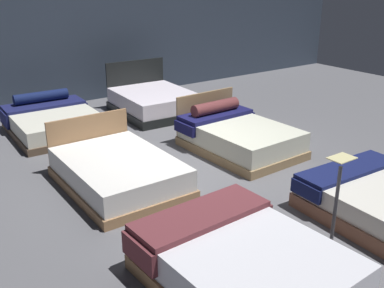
{
  "coord_description": "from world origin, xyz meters",
  "views": [
    {
      "loc": [
        -3.82,
        -5.56,
        3.01
      ],
      "look_at": [
        0.19,
        0.12,
        0.35
      ],
      "focal_mm": 41.98,
      "sensor_mm": 36.0,
      "label": 1
    }
  ],
  "objects_px": {
    "bed_0": "(242,265)",
    "bed_5": "(154,102)",
    "bed_3": "(237,136)",
    "bed_2": "(118,172)",
    "bed_4": "(54,121)",
    "price_sign": "(334,217)"
  },
  "relations": [
    {
      "from": "bed_3",
      "to": "bed_5",
      "type": "xyz_separation_m",
      "value": [
        -0.05,
        2.83,
        -0.01
      ]
    },
    {
      "from": "bed_4",
      "to": "price_sign",
      "type": "relative_size",
      "value": 1.74
    },
    {
      "from": "bed_2",
      "to": "bed_4",
      "type": "height_order",
      "value": "bed_2"
    },
    {
      "from": "bed_3",
      "to": "bed_5",
      "type": "height_order",
      "value": "bed_5"
    },
    {
      "from": "bed_0",
      "to": "bed_5",
      "type": "height_order",
      "value": "bed_5"
    },
    {
      "from": "bed_0",
      "to": "bed_5",
      "type": "distance_m",
      "value": 6.2
    },
    {
      "from": "bed_4",
      "to": "price_sign",
      "type": "distance_m",
      "value": 6.03
    },
    {
      "from": "bed_3",
      "to": "price_sign",
      "type": "bearing_deg",
      "value": -113.44
    },
    {
      "from": "bed_2",
      "to": "bed_3",
      "type": "height_order",
      "value": "bed_3"
    },
    {
      "from": "bed_0",
      "to": "bed_3",
      "type": "height_order",
      "value": "bed_3"
    },
    {
      "from": "bed_0",
      "to": "bed_5",
      "type": "xyz_separation_m",
      "value": [
        2.37,
        5.73,
        0.01
      ]
    },
    {
      "from": "bed_4",
      "to": "bed_2",
      "type": "bearing_deg",
      "value": -89.44
    },
    {
      "from": "bed_2",
      "to": "bed_5",
      "type": "distance_m",
      "value": 3.75
    },
    {
      "from": "bed_3",
      "to": "bed_4",
      "type": "xyz_separation_m",
      "value": [
        -2.36,
        2.86,
        -0.04
      ]
    },
    {
      "from": "bed_0",
      "to": "price_sign",
      "type": "bearing_deg",
      "value": -9.13
    },
    {
      "from": "bed_0",
      "to": "bed_4",
      "type": "bearing_deg",
      "value": 87.01
    },
    {
      "from": "bed_2",
      "to": "price_sign",
      "type": "bearing_deg",
      "value": -67.97
    },
    {
      "from": "bed_0",
      "to": "bed_5",
      "type": "relative_size",
      "value": 1.06
    },
    {
      "from": "bed_2",
      "to": "bed_3",
      "type": "relative_size",
      "value": 1.01
    },
    {
      "from": "bed_3",
      "to": "bed_5",
      "type": "distance_m",
      "value": 2.83
    },
    {
      "from": "bed_5",
      "to": "bed_0",
      "type": "bearing_deg",
      "value": -109.75
    },
    {
      "from": "bed_2",
      "to": "bed_3",
      "type": "bearing_deg",
      "value": 1.93
    }
  ]
}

